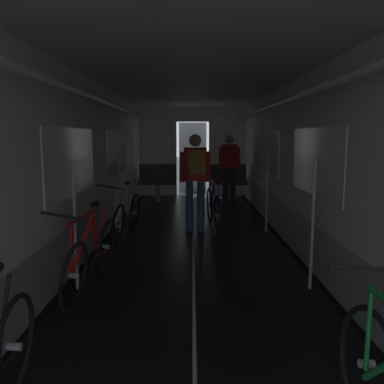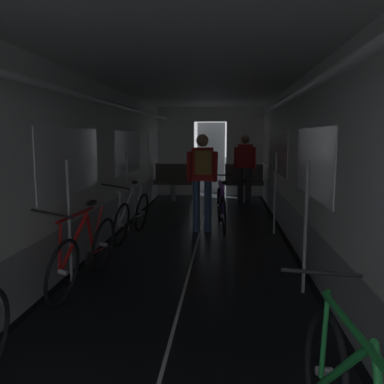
{
  "view_description": "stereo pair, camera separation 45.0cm",
  "coord_description": "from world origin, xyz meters",
  "views": [
    {
      "loc": [
        -0.02,
        -2.06,
        1.65
      ],
      "look_at": [
        0.0,
        3.06,
        0.93
      ],
      "focal_mm": 37.2,
      "sensor_mm": 36.0,
      "label": 1
    },
    {
      "loc": [
        0.43,
        -2.04,
        1.65
      ],
      "look_at": [
        0.0,
        3.06,
        0.93
      ],
      "focal_mm": 37.2,
      "sensor_mm": 36.0,
      "label": 2
    }
  ],
  "objects": [
    {
      "name": "person_cyclist_aisle",
      "position": [
        0.04,
        4.71,
        1.02
      ],
      "size": [
        0.55,
        0.42,
        1.69
      ],
      "color": "#384C75",
      "rests_on": "ground"
    },
    {
      "name": "bicycle_white",
      "position": [
        -1.08,
        4.21,
        0.38
      ],
      "size": [
        0.49,
        1.69,
        0.96
      ],
      "color": "black",
      "rests_on": "ground"
    },
    {
      "name": "bicycle_purple_in_aisle",
      "position": [
        0.37,
        4.98,
        0.38
      ],
      "size": [
        0.44,
        1.69,
        0.94
      ],
      "color": "black",
      "rests_on": "ground"
    },
    {
      "name": "bench_seat_far_right",
      "position": [
        0.9,
        8.07,
        0.57
      ],
      "size": [
        0.98,
        0.51,
        0.95
      ],
      "color": "gray",
      "rests_on": "ground"
    },
    {
      "name": "bicycle_red",
      "position": [
        -1.11,
        2.1,
        0.38
      ],
      "size": [
        0.49,
        1.7,
        0.96
      ],
      "color": "black",
      "rests_on": "ground"
    },
    {
      "name": "train_car_shell",
      "position": [
        -0.0,
        3.6,
        1.7
      ],
      "size": [
        3.14,
        12.34,
        2.57
      ],
      "color": "black",
      "rests_on": "ground"
    },
    {
      "name": "bench_seat_far_left",
      "position": [
        -0.9,
        8.07,
        0.57
      ],
      "size": [
        0.98,
        0.51,
        0.95
      ],
      "color": "gray",
      "rests_on": "ground"
    },
    {
      "name": "person_standing_near_bench",
      "position": [
        0.9,
        7.7,
        0.98
      ],
      "size": [
        0.53,
        0.23,
        1.69
      ],
      "color": "#2D2D33",
      "rests_on": "ground"
    }
  ]
}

